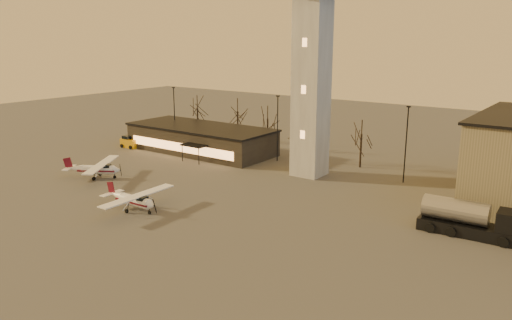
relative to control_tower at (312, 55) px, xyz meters
The scene contains 9 objects.
ground 34.15m from the control_tower, 90.00° to the right, with size 220.00×220.00×0.00m, color #494743.
control_tower is the anchor object (origin of this frame).
terminal 26.24m from the control_tower, behind, with size 25.40×12.20×4.30m.
light_poles 10.97m from the control_tower, 63.48° to the left, with size 58.50×12.25×10.14m.
tree_row 19.48m from the control_tower, 146.24° to the left, with size 37.20×9.20×8.80m.
cessna_front 29.72m from the control_tower, 107.97° to the right, with size 7.87×9.95×2.75m.
cessna_rear 32.56m from the control_tower, 140.42° to the right, with size 8.42×9.48×2.88m.
fuel_truck 29.51m from the control_tower, 22.89° to the right, with size 9.39×3.46×3.43m.
service_cart 37.56m from the control_tower, behind, with size 3.31×2.17×2.07m.
Camera 1 is at (33.45, -28.55, 18.69)m, focal length 35.00 mm.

